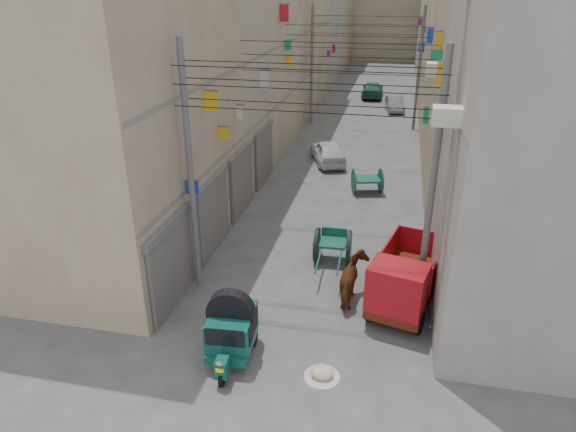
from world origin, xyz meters
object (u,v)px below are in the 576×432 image
(auto_rickshaw, at_px, (232,328))
(feed_sack, at_px, (322,372))
(horse, at_px, (354,281))
(tonga_cart, at_px, (333,245))
(distant_car_green, at_px, (372,90))
(mini_truck, at_px, (403,285))
(distant_car_white, at_px, (328,152))
(distant_car_grey, at_px, (395,104))
(second_cart, at_px, (367,180))

(auto_rickshaw, xyz_separation_m, feed_sack, (2.52, -0.32, -0.78))
(feed_sack, relative_size, horse, 0.33)
(tonga_cart, bearing_deg, distant_car_green, 89.31)
(auto_rickshaw, bearing_deg, mini_truck, 29.98)
(mini_truck, height_order, horse, mini_truck)
(feed_sack, xyz_separation_m, horse, (0.44, 3.64, 0.62))
(mini_truck, distance_m, horse, 1.56)
(tonga_cart, distance_m, distant_car_green, 29.81)
(auto_rickshaw, bearing_deg, feed_sack, -11.52)
(auto_rickshaw, height_order, distant_car_white, auto_rickshaw)
(distant_car_grey, xyz_separation_m, distant_car_green, (-2.06, 4.93, 0.08))
(tonga_cart, relative_size, horse, 1.55)
(auto_rickshaw, height_order, tonga_cart, auto_rickshaw)
(tonga_cart, relative_size, second_cart, 1.70)
(auto_rickshaw, bearing_deg, second_cart, 73.70)
(second_cart, relative_size, distant_car_white, 0.44)
(mini_truck, distance_m, second_cart, 9.87)
(auto_rickshaw, bearing_deg, horse, 44.01)
(mini_truck, distance_m, distant_car_white, 14.48)
(second_cart, xyz_separation_m, horse, (0.25, -9.44, 0.11))
(tonga_cart, height_order, horse, horse)
(mini_truck, bearing_deg, distant_car_grey, 105.68)
(second_cart, xyz_separation_m, distant_car_grey, (0.85, 17.89, -0.09))
(feed_sack, xyz_separation_m, distant_car_white, (-2.32, 17.21, 0.50))
(horse, bearing_deg, distant_car_white, -78.30)
(auto_rickshaw, distance_m, mini_truck, 5.42)
(auto_rickshaw, relative_size, mini_truck, 0.57)
(second_cart, bearing_deg, auto_rickshaw, -117.16)
(tonga_cart, xyz_separation_m, distant_car_green, (-0.47, 29.81, -0.02))
(feed_sack, height_order, distant_car_white, distant_car_white)
(horse, xyz_separation_m, distant_car_green, (-1.47, 32.25, -0.13))
(feed_sack, bearing_deg, tonga_cart, 95.21)
(horse, bearing_deg, second_cart, -88.24)
(auto_rickshaw, distance_m, distant_car_green, 35.61)
(auto_rickshaw, bearing_deg, distant_car_grey, 79.06)
(feed_sack, distance_m, distant_car_grey, 30.99)
(tonga_cart, xyz_separation_m, feed_sack, (0.56, -6.08, -0.51))
(horse, distance_m, distant_car_grey, 27.33)
(distant_car_white, relative_size, distant_car_grey, 1.12)
(distant_car_white, xyz_separation_m, distant_car_grey, (3.35, 13.76, -0.09))
(mini_truck, bearing_deg, horse, -176.32)
(distant_car_grey, bearing_deg, second_cart, -101.17)
(second_cart, height_order, distant_car_green, distant_car_green)
(distant_car_green, bearing_deg, distant_car_white, 84.86)
(auto_rickshaw, bearing_deg, tonga_cart, 66.83)
(tonga_cart, distance_m, distant_car_grey, 24.93)
(distant_car_grey, distance_m, distant_car_green, 5.34)
(distant_car_green, bearing_deg, horse, 91.41)
(tonga_cart, height_order, second_cart, tonga_cart)
(auto_rickshaw, relative_size, horse, 1.26)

